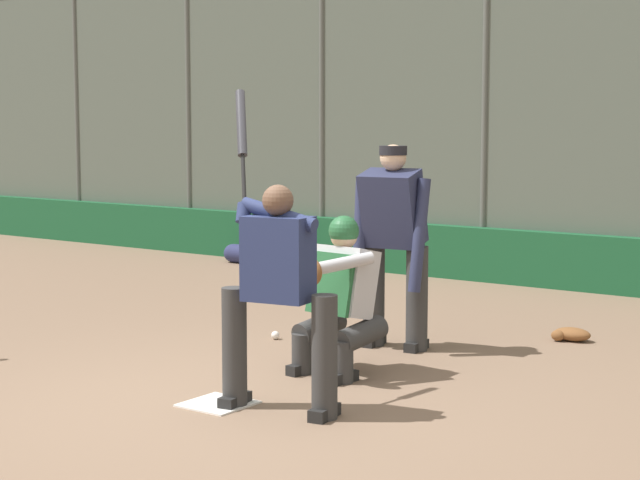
# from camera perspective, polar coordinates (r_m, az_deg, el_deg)

# --- Properties ---
(ground_plane) EXTENTS (160.00, 160.00, 0.00)m
(ground_plane) POSITION_cam_1_polar(r_m,az_deg,el_deg) (7.41, -5.46, -8.73)
(ground_plane) COLOR #7A604C
(home_plate_marker) EXTENTS (0.43, 0.43, 0.01)m
(home_plate_marker) POSITION_cam_1_polar(r_m,az_deg,el_deg) (7.41, -5.46, -8.69)
(home_plate_marker) COLOR white
(home_plate_marker) RESTS_ON ground_plane
(backstop_fence) EXTENTS (21.69, 0.08, 3.99)m
(backstop_fence) POSITION_cam_1_polar(r_m,az_deg,el_deg) (12.49, 13.73, 6.94)
(backstop_fence) COLOR #515651
(backstop_fence) RESTS_ON ground_plane
(padding_wall) EXTENTS (21.18, 0.18, 0.65)m
(padding_wall) POSITION_cam_1_polar(r_m,az_deg,el_deg) (12.50, 13.34, -1.15)
(padding_wall) COLOR #19512D
(padding_wall) RESTS_ON ground_plane
(bleachers_beyond) EXTENTS (15.13, 3.05, 1.80)m
(bleachers_beyond) POSITION_cam_1_polar(r_m,az_deg,el_deg) (15.80, 12.12, 1.40)
(bleachers_beyond) COLOR slate
(bleachers_beyond) RESTS_ON ground_plane
(batter_at_plate) EXTENTS (1.08, 0.60, 2.15)m
(batter_at_plate) POSITION_cam_1_polar(r_m,az_deg,el_deg) (7.04, -2.30, -2.62)
(batter_at_plate) COLOR #333333
(batter_at_plate) RESTS_ON ground_plane
(catcher_behind_plate) EXTENTS (0.65, 0.79, 1.21)m
(catcher_behind_plate) POSITION_cam_1_polar(r_m,az_deg,el_deg) (8.11, 0.92, -2.84)
(catcher_behind_plate) COLOR #333333
(catcher_behind_plate) RESTS_ON ground_plane
(umpire_home) EXTENTS (0.70, 0.47, 1.73)m
(umpire_home) POSITION_cam_1_polar(r_m,az_deg,el_deg) (8.99, 3.93, 0.01)
(umpire_home) COLOR #333333
(umpire_home) RESTS_ON ground_plane
(fielding_glove_on_dirt) EXTENTS (0.33, 0.25, 0.12)m
(fielding_glove_on_dirt) POSITION_cam_1_polar(r_m,az_deg,el_deg) (9.67, 13.22, -4.92)
(fielding_glove_on_dirt) COLOR brown
(fielding_glove_on_dirt) RESTS_ON ground_plane
(baseball_loose) EXTENTS (0.07, 0.07, 0.07)m
(baseball_loose) POSITION_cam_1_polar(r_m,az_deg,el_deg) (9.50, -2.40, -5.10)
(baseball_loose) COLOR white
(baseball_loose) RESTS_ON ground_plane
(equipment_bag_dugout_side) EXTENTS (1.29, 0.25, 0.25)m
(equipment_bag_dugout_side) POSITION_cam_1_polar(r_m,az_deg,el_deg) (14.27, -3.08, -0.85)
(equipment_bag_dugout_side) COLOR navy
(equipment_bag_dugout_side) RESTS_ON ground_plane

